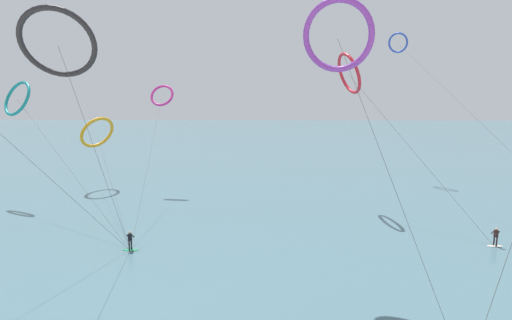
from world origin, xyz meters
TOP-DOWN VIEW (x-y plane):
  - sea_water at (0.00, 105.16)m, footprint 400.00×200.00m
  - surfer_ivory at (20.91, 21.63)m, footprint 1.40×0.65m
  - surfer_emerald at (-10.72, 19.87)m, footprint 1.40×0.65m
  - kite_cobalt at (21.54, 52.52)m, footprint 4.15×47.16m
  - kite_charcoal at (-11.95, 12.96)m, footprint 4.97×8.60m
  - kite_violet at (5.65, 16.12)m, footprint 7.24×12.46m
  - kite_teal at (-29.51, 35.68)m, footprint 21.40×17.95m
  - kite_amber at (-22.97, 42.53)m, footprint 14.88×25.61m
  - kite_magenta at (-13.48, 42.09)m, footprint 4.57×23.49m
  - kite_crimson at (10.36, 34.87)m, footprint 12.13×15.94m

SIDE VIEW (x-z plane):
  - sea_water at x=0.00m, z-range 0.00..0.08m
  - surfer_ivory at x=20.91m, z-range -0.03..1.67m
  - surfer_emerald at x=-10.72m, z-range -0.03..1.67m
  - kite_amber at x=-22.97m, z-range 2.87..13.23m
  - kite_teal at x=-29.51m, z-range 5.31..20.30m
  - kite_magenta at x=-13.48m, z-range 5.81..20.51m
  - kite_crimson at x=10.36m, z-range 6.63..24.72m
  - kite_charcoal at x=-11.95m, z-range 7.10..25.46m
  - kite_violet at x=5.65m, z-range 7.33..26.91m
  - kite_cobalt at x=21.54m, z-range 9.81..32.84m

